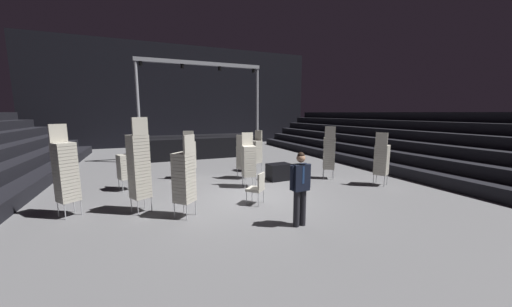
{
  "coord_description": "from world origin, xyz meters",
  "views": [
    {
      "loc": [
        -3.16,
        -7.93,
        2.67
      ],
      "look_at": [
        0.05,
        -0.18,
        1.4
      ],
      "focal_mm": 18.91,
      "sensor_mm": 36.0,
      "label": 1
    }
  ],
  "objects_px": {
    "equipment_road_case": "(279,172)",
    "chair_stack_rear_left": "(382,159)",
    "chair_stack_mid_centre": "(66,171)",
    "chair_stack_rear_centre": "(244,157)",
    "chair_stack_front_right": "(329,153)",
    "chair_stack_aisle_right": "(256,151)",
    "chair_stack_mid_right": "(184,176)",
    "loose_chair_near_man": "(257,186)",
    "man_with_tie": "(300,185)",
    "chair_stack_aisle_left": "(249,160)",
    "stage_riser": "(199,145)",
    "chair_stack_front_left": "(126,166)",
    "chair_stack_mid_left": "(139,166)",
    "chair_stack_rear_right": "(190,155)"
  },
  "relations": [
    {
      "from": "equipment_road_case",
      "to": "chair_stack_mid_right",
      "type": "bearing_deg",
      "value": -147.93
    },
    {
      "from": "chair_stack_front_left",
      "to": "man_with_tie",
      "type": "bearing_deg",
      "value": -163.7
    },
    {
      "from": "chair_stack_rear_centre",
      "to": "stage_riser",
      "type": "bearing_deg",
      "value": 160.43
    },
    {
      "from": "chair_stack_front_right",
      "to": "chair_stack_mid_left",
      "type": "relative_size",
      "value": 0.83
    },
    {
      "from": "chair_stack_mid_right",
      "to": "loose_chair_near_man",
      "type": "xyz_separation_m",
      "value": [
        2.1,
        0.18,
        -0.53
      ]
    },
    {
      "from": "chair_stack_rear_left",
      "to": "chair_stack_mid_right",
      "type": "bearing_deg",
      "value": -114.89
    },
    {
      "from": "chair_stack_mid_left",
      "to": "chair_stack_rear_centre",
      "type": "bearing_deg",
      "value": 6.28
    },
    {
      "from": "man_with_tie",
      "to": "chair_stack_aisle_right",
      "type": "distance_m",
      "value": 6.15
    },
    {
      "from": "chair_stack_mid_left",
      "to": "loose_chair_near_man",
      "type": "relative_size",
      "value": 2.71
    },
    {
      "from": "chair_stack_front_left",
      "to": "chair_stack_aisle_right",
      "type": "relative_size",
      "value": 0.91
    },
    {
      "from": "chair_stack_front_right",
      "to": "chair_stack_aisle_right",
      "type": "distance_m",
      "value": 3.28
    },
    {
      "from": "chair_stack_mid_left",
      "to": "chair_stack_aisle_left",
      "type": "distance_m",
      "value": 3.8
    },
    {
      "from": "chair_stack_rear_centre",
      "to": "chair_stack_aisle_left",
      "type": "bearing_deg",
      "value": -35.86
    },
    {
      "from": "chair_stack_mid_left",
      "to": "equipment_road_case",
      "type": "relative_size",
      "value": 2.84
    },
    {
      "from": "chair_stack_mid_left",
      "to": "chair_stack_mid_right",
      "type": "xyz_separation_m",
      "value": [
        1.05,
        -0.81,
        -0.21
      ]
    },
    {
      "from": "man_with_tie",
      "to": "chair_stack_aisle_left",
      "type": "relative_size",
      "value": 0.91
    },
    {
      "from": "chair_stack_rear_right",
      "to": "equipment_road_case",
      "type": "relative_size",
      "value": 2.18
    },
    {
      "from": "chair_stack_mid_left",
      "to": "equipment_road_case",
      "type": "xyz_separation_m",
      "value": [
        5.06,
        1.7,
        -0.95
      ]
    },
    {
      "from": "chair_stack_rear_centre",
      "to": "loose_chair_near_man",
      "type": "height_order",
      "value": "chair_stack_rear_centre"
    },
    {
      "from": "chair_stack_mid_centre",
      "to": "chair_stack_mid_right",
      "type": "bearing_deg",
      "value": 120.8
    },
    {
      "from": "man_with_tie",
      "to": "chair_stack_front_right",
      "type": "bearing_deg",
      "value": -137.76
    },
    {
      "from": "chair_stack_mid_centre",
      "to": "chair_stack_rear_centre",
      "type": "xyz_separation_m",
      "value": [
        5.6,
        2.09,
        -0.29
      ]
    },
    {
      "from": "man_with_tie",
      "to": "chair_stack_front_right",
      "type": "xyz_separation_m",
      "value": [
        3.58,
        3.59,
        0.06
      ]
    },
    {
      "from": "equipment_road_case",
      "to": "chair_stack_rear_left",
      "type": "bearing_deg",
      "value": -34.22
    },
    {
      "from": "chair_stack_front_right",
      "to": "chair_stack_rear_left",
      "type": "relative_size",
      "value": 1.09
    },
    {
      "from": "chair_stack_front_right",
      "to": "chair_stack_rear_left",
      "type": "bearing_deg",
      "value": -20.74
    },
    {
      "from": "man_with_tie",
      "to": "chair_stack_rear_right",
      "type": "bearing_deg",
      "value": -76.94
    },
    {
      "from": "chair_stack_front_left",
      "to": "chair_stack_aisle_left",
      "type": "xyz_separation_m",
      "value": [
        4.08,
        -1.28,
        0.13
      ]
    },
    {
      "from": "chair_stack_front_left",
      "to": "stage_riser",
      "type": "bearing_deg",
      "value": -52.03
    },
    {
      "from": "chair_stack_aisle_left",
      "to": "chair_stack_aisle_right",
      "type": "height_order",
      "value": "chair_stack_aisle_left"
    },
    {
      "from": "chair_stack_mid_right",
      "to": "chair_stack_rear_right",
      "type": "height_order",
      "value": "chair_stack_mid_right"
    },
    {
      "from": "stage_riser",
      "to": "chair_stack_front_right",
      "type": "bearing_deg",
      "value": -65.34
    },
    {
      "from": "chair_stack_front_right",
      "to": "chair_stack_mid_right",
      "type": "relative_size",
      "value": 1.0
    },
    {
      "from": "chair_stack_rear_left",
      "to": "equipment_road_case",
      "type": "distance_m",
      "value": 3.86
    },
    {
      "from": "equipment_road_case",
      "to": "loose_chair_near_man",
      "type": "bearing_deg",
      "value": -129.29
    },
    {
      "from": "stage_riser",
      "to": "chair_stack_mid_right",
      "type": "distance_m",
      "value": 10.31
    },
    {
      "from": "chair_stack_rear_right",
      "to": "chair_stack_aisle_left",
      "type": "height_order",
      "value": "same"
    },
    {
      "from": "chair_stack_front_left",
      "to": "equipment_road_case",
      "type": "relative_size",
      "value": 1.9
    },
    {
      "from": "chair_stack_mid_right",
      "to": "chair_stack_aisle_left",
      "type": "xyz_separation_m",
      "value": [
        2.54,
        2.02,
        -0.08
      ]
    },
    {
      "from": "man_with_tie",
      "to": "chair_stack_rear_right",
      "type": "height_order",
      "value": "chair_stack_rear_right"
    },
    {
      "from": "stage_riser",
      "to": "chair_stack_mid_right",
      "type": "height_order",
      "value": "stage_riser"
    },
    {
      "from": "chair_stack_front_left",
      "to": "chair_stack_mid_right",
      "type": "distance_m",
      "value": 3.65
    },
    {
      "from": "chair_stack_mid_left",
      "to": "chair_stack_aisle_right",
      "type": "bearing_deg",
      "value": 9.64
    },
    {
      "from": "man_with_tie",
      "to": "chair_stack_mid_left",
      "type": "relative_size",
      "value": 0.69
    },
    {
      "from": "chair_stack_mid_right",
      "to": "chair_stack_rear_centre",
      "type": "bearing_deg",
      "value": 4.65
    },
    {
      "from": "stage_riser",
      "to": "chair_stack_rear_left",
      "type": "relative_size",
      "value": 3.7
    },
    {
      "from": "man_with_tie",
      "to": "chair_stack_mid_centre",
      "type": "height_order",
      "value": "chair_stack_mid_centre"
    },
    {
      "from": "chair_stack_rear_right",
      "to": "chair_stack_aisle_left",
      "type": "relative_size",
      "value": 1.0
    },
    {
      "from": "chair_stack_mid_centre",
      "to": "chair_stack_rear_left",
      "type": "relative_size",
      "value": 1.22
    },
    {
      "from": "loose_chair_near_man",
      "to": "chair_stack_rear_centre",
      "type": "bearing_deg",
      "value": 34.79
    }
  ]
}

